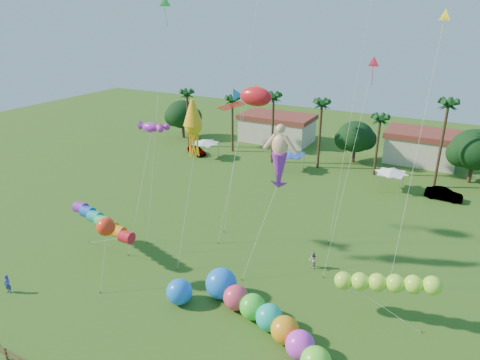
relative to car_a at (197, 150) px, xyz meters
The scene contains 20 objects.
ground 43.12m from the car_a, 58.73° to the right, with size 160.00×160.00×0.00m, color #285116.
tree_line 27.15m from the car_a, 15.39° to the left, with size 69.46×8.91×11.00m.
buildings_row 23.38m from the car_a, 34.27° to the left, with size 35.00×7.00×4.00m.
tent_row 16.52m from the car_a, ahead, with size 31.00×4.00×0.60m.
car_a is the anchor object (origin of this frame).
car_b 36.79m from the car_a, ahead, with size 1.50×4.31×1.42m, color #4C4C54.
spectator_a 38.66m from the car_a, 79.90° to the right, with size 0.60×0.39×1.64m, color #2B3498.
spectator_b 35.82m from the car_a, 39.55° to the right, with size 0.80×0.62×1.64m, color #A19386.
caterpillar_inflatable 41.54m from the car_a, 50.06° to the right, with size 11.99×6.72×2.54m.
blue_ball 38.12m from the car_a, 58.42° to the right, with size 2.06×2.06×2.06m, color #1B73F8.
rainbow_tube 32.40m from the car_a, 70.31° to the right, with size 8.65×2.59×3.63m.
green_worm 41.77m from the car_a, 40.99° to the right, with size 9.58×1.64×3.54m.
orange_ball_kite 35.85m from the car_a, 68.01° to the right, with size 2.00×2.66×6.13m.
merman_kite 34.22m from the car_a, 43.41° to the right, with size 2.54×5.76×12.37m.
fish_kite 29.92m from the car_a, 43.20° to the right, with size 5.18×6.29×15.08m.
squid_kite 32.83m from the car_a, 56.12° to the right, with size 2.11×4.49×14.85m.
lobster_kite 29.91m from the car_a, 64.22° to the right, with size 3.49×5.33×12.31m.
delta_kite_red 39.82m from the car_a, 32.94° to the right, with size 2.01×4.39×18.35m.
delta_kite_yellow 44.52m from the car_a, 28.70° to the right, with size 1.18×4.35×21.81m.
delta_kite_green 33.81m from the car_a, 60.71° to the right, with size 1.99×3.82×22.89m.
Camera 1 is at (15.06, -18.11, 21.60)m, focal length 32.00 mm.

